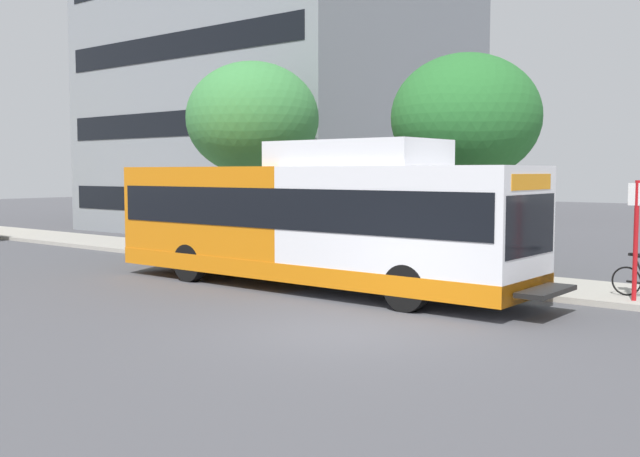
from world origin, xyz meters
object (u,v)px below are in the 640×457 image
bus_stop_sign_pole (636,231)px  street_tree_mid_block (253,119)px  street_tree_near_stop (466,118)px  transit_bus (311,221)px

bus_stop_sign_pole → street_tree_mid_block: (1.84, 13.20, 3.08)m
street_tree_near_stop → street_tree_mid_block: (-0.10, 8.07, 0.32)m
street_tree_near_stop → street_tree_mid_block: street_tree_mid_block is taller
street_tree_near_stop → street_tree_mid_block: size_ratio=0.92×
bus_stop_sign_pole → street_tree_near_stop: street_tree_near_stop is taller
transit_bus → street_tree_mid_block: street_tree_mid_block is taller
transit_bus → bus_stop_sign_pole: transit_bus is taller
transit_bus → street_tree_mid_block: (4.26, 6.15, 3.02)m
transit_bus → bus_stop_sign_pole: size_ratio=4.71×
bus_stop_sign_pole → street_tree_mid_block: 13.68m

